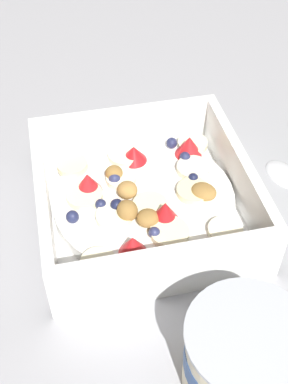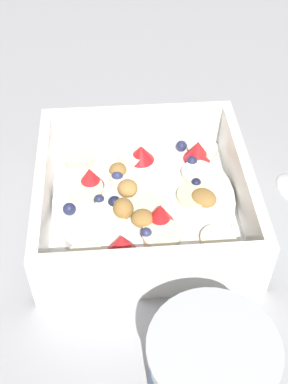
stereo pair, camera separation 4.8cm
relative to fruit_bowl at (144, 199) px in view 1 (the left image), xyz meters
name	(u,v)px [view 1 (the left image)]	position (x,y,z in m)	size (l,w,h in m)	color
ground_plane	(160,224)	(-0.01, 0.02, -0.02)	(2.40, 2.40, 0.00)	#9E9EA3
fruit_bowl	(144,199)	(0.00, 0.00, 0.00)	(0.20, 0.20, 0.06)	white
yogurt_cup	(244,358)	(-0.03, 0.18, 0.02)	(0.09, 0.09, 0.07)	beige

